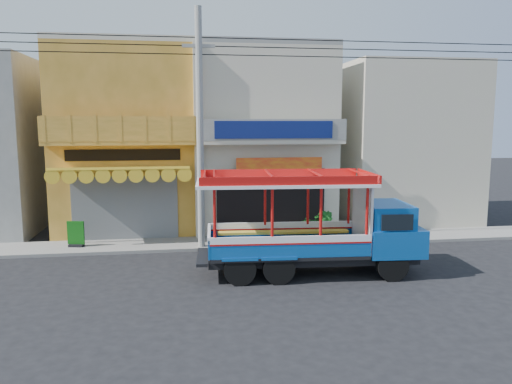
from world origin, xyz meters
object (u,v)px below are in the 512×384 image
at_px(potted_plant_b, 328,225).
at_px(potted_plant_c, 321,225).
at_px(utility_pole, 204,117).
at_px(potted_plant_a, 312,225).
at_px(songthaew_truck, 327,225).
at_px(green_sign, 76,236).

distance_m(potted_plant_b, potted_plant_c, 0.65).
distance_m(utility_pole, potted_plant_a, 6.28).
xyz_separation_m(potted_plant_a, potted_plant_c, (0.49, 0.39, -0.09)).
distance_m(songthaew_truck, potted_plant_c, 5.09).
bearing_deg(green_sign, potted_plant_c, 3.17).
relative_size(utility_pole, green_sign, 28.28).
bearing_deg(utility_pole, potted_plant_c, 13.79).
bearing_deg(green_sign, potted_plant_a, 0.93).
relative_size(potted_plant_a, potted_plant_c, 1.20).
height_order(songthaew_truck, potted_plant_c, songthaew_truck).
distance_m(songthaew_truck, green_sign, 9.69).
bearing_deg(potted_plant_c, potted_plant_b, 36.06).
relative_size(utility_pole, songthaew_truck, 3.89).
distance_m(utility_pole, songthaew_truck, 6.23).
xyz_separation_m(utility_pole, potted_plant_a, (4.43, 0.81, -4.38)).
bearing_deg(potted_plant_c, songthaew_truck, 10.16).
distance_m(green_sign, potted_plant_b, 9.96).
height_order(potted_plant_b, potted_plant_c, potted_plant_b).
relative_size(green_sign, potted_plant_a, 0.93).
height_order(potted_plant_a, potted_plant_c, potted_plant_a).
xyz_separation_m(green_sign, potted_plant_c, (9.83, 0.54, 0.03)).
bearing_deg(songthaew_truck, potted_plant_a, 80.90).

